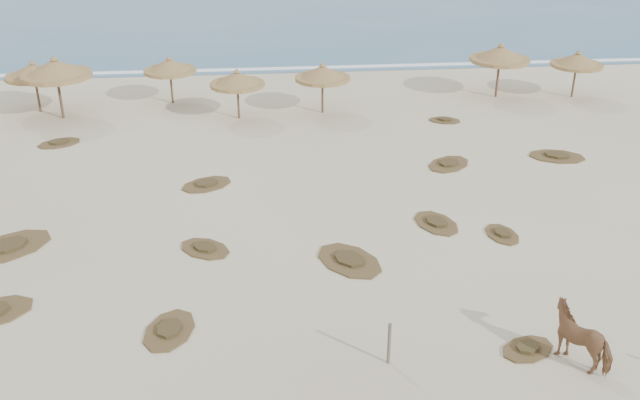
# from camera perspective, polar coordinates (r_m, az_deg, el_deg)

# --- Properties ---
(ground) EXTENTS (160.00, 160.00, 0.00)m
(ground) POSITION_cam_1_polar(r_m,az_deg,el_deg) (20.87, -1.02, -8.72)
(ground) COLOR beige
(ground) RESTS_ON ground
(foam_line) EXTENTS (70.00, 0.60, 0.01)m
(foam_line) POSITION_cam_1_polar(r_m,az_deg,el_deg) (44.76, -3.67, 10.42)
(foam_line) COLOR white
(foam_line) RESTS_ON ground
(palapa_0) EXTENTS (3.78, 3.78, 3.21)m
(palapa_0) POSITION_cam_1_polar(r_m,az_deg,el_deg) (37.48, -20.40, 9.77)
(palapa_0) COLOR brown
(palapa_0) RESTS_ON ground
(palapa_1) EXTENTS (3.62, 3.62, 2.71)m
(palapa_1) POSITION_cam_1_polar(r_m,az_deg,el_deg) (39.02, -21.94, 9.52)
(palapa_1) COLOR brown
(palapa_1) RESTS_ON ground
(palapa_2) EXTENTS (3.30, 3.30, 2.56)m
(palapa_2) POSITION_cam_1_polar(r_m,az_deg,el_deg) (38.47, -11.95, 10.42)
(palapa_2) COLOR brown
(palapa_2) RESTS_ON ground
(palapa_3) EXTENTS (3.13, 3.13, 2.55)m
(palapa_3) POSITION_cam_1_polar(r_m,az_deg,el_deg) (35.56, -6.65, 9.54)
(palapa_3) COLOR brown
(palapa_3) RESTS_ON ground
(palapa_4) EXTENTS (2.86, 2.86, 2.63)m
(palapa_4) POSITION_cam_1_polar(r_m,az_deg,el_deg) (36.15, 0.20, 10.08)
(palapa_4) COLOR brown
(palapa_4) RESTS_ON ground
(palapa_5) EXTENTS (4.23, 4.23, 3.00)m
(palapa_5) POSITION_cam_1_polar(r_m,az_deg,el_deg) (39.81, 14.22, 11.22)
(palapa_5) COLOR brown
(palapa_5) RESTS_ON ground
(palapa_6) EXTENTS (3.41, 3.41, 2.59)m
(palapa_6) POSITION_cam_1_polar(r_m,az_deg,el_deg) (41.07, 19.89, 10.45)
(palapa_6) COLOR brown
(palapa_6) RESTS_ON ground
(horse) EXTENTS (1.77, 1.91, 1.52)m
(horse) POSITION_cam_1_polar(r_m,az_deg,el_deg) (19.72, 20.32, -10.20)
(horse) COLOR #8F5F41
(horse) RESTS_ON ground
(fence_post_near) EXTENTS (0.12, 0.12, 1.22)m
(fence_post_near) POSITION_cam_1_polar(r_m,az_deg,el_deg) (18.63, 5.55, -11.36)
(fence_post_near) COLOR brown
(fence_post_near) RESTS_ON ground
(scrub_1) EXTENTS (3.49, 3.36, 0.16)m
(scrub_1) POSITION_cam_1_polar(r_m,az_deg,el_deg) (26.07, -23.67, -3.42)
(scrub_1) COLOR brown
(scrub_1) RESTS_ON ground
(scrub_2) EXTENTS (2.25, 2.17, 0.16)m
(scrub_2) POSITION_cam_1_polar(r_m,az_deg,el_deg) (24.09, -9.20, -3.84)
(scrub_2) COLOR brown
(scrub_2) RESTS_ON ground
(scrub_3) EXTENTS (1.92, 2.37, 0.16)m
(scrub_3) POSITION_cam_1_polar(r_m,az_deg,el_deg) (25.73, 9.28, -1.81)
(scrub_3) COLOR brown
(scrub_3) RESTS_ON ground
(scrub_4) EXTENTS (1.26, 1.73, 0.16)m
(scrub_4) POSITION_cam_1_polar(r_m,az_deg,el_deg) (25.45, 14.37, -2.65)
(scrub_4) COLOR brown
(scrub_4) RESTS_ON ground
(scrub_5) EXTENTS (2.73, 2.15, 0.16)m
(scrub_5) POSITION_cam_1_polar(r_m,az_deg,el_deg) (32.76, 18.42, 3.36)
(scrub_5) COLOR brown
(scrub_5) RESTS_ON ground
(scrub_6) EXTENTS (2.27, 1.96, 0.16)m
(scrub_6) POSITION_cam_1_polar(r_m,az_deg,el_deg) (34.67, -20.14, 4.32)
(scrub_6) COLOR brown
(scrub_6) RESTS_ON ground
(scrub_7) EXTENTS (2.57, 2.52, 0.16)m
(scrub_7) POSITION_cam_1_polar(r_m,az_deg,el_deg) (30.78, 10.26, 2.87)
(scrub_7) COLOR brown
(scrub_7) RESTS_ON ground
(scrub_9) EXTENTS (2.78, 3.09, 0.16)m
(scrub_9) POSITION_cam_1_polar(r_m,az_deg,el_deg) (23.13, 2.36, -4.83)
(scrub_9) COLOR brown
(scrub_9) RESTS_ON ground
(scrub_10) EXTENTS (1.80, 1.44, 0.16)m
(scrub_10) POSITION_cam_1_polar(r_m,az_deg,el_deg) (36.02, 9.94, 6.32)
(scrub_10) COLOR brown
(scrub_10) RESTS_ON ground
(scrub_11) EXTENTS (1.80, 2.31, 0.16)m
(scrub_11) POSITION_cam_1_polar(r_m,az_deg,el_deg) (20.39, -11.96, -10.14)
(scrub_11) COLOR brown
(scrub_11) RESTS_ON ground
(scrub_12) EXTENTS (1.85, 1.58, 0.16)m
(scrub_12) POSITION_cam_1_polar(r_m,az_deg,el_deg) (20.07, 16.28, -11.34)
(scrub_12) COLOR brown
(scrub_12) RESTS_ON ground
(scrub_13) EXTENTS (2.50, 2.25, 0.16)m
(scrub_13) POSITION_cam_1_polar(r_m,az_deg,el_deg) (28.74, -9.07, 1.27)
(scrub_13) COLOR brown
(scrub_13) RESTS_ON ground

